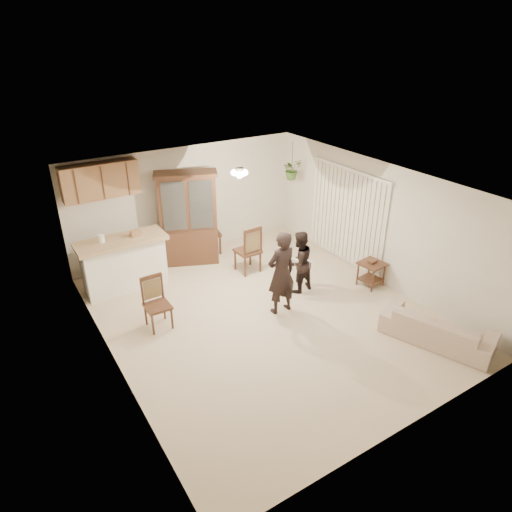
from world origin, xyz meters
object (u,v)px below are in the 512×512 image
chair_bar (158,314)px  chair_hutch_right (248,258)px  child (299,261)px  side_table (371,274)px  adult (282,269)px  china_hutch (188,219)px  sofa (439,323)px  chair_hutch_left (210,240)px

chair_bar → chair_hutch_right: bearing=21.3°
child → side_table: size_ratio=2.35×
adult → china_hutch: size_ratio=0.86×
sofa → chair_hutch_left: chair_hutch_left is taller
chair_bar → chair_hutch_left: 3.10m
chair_bar → chair_hutch_right: size_ratio=0.89×
adult → child: adult is taller
sofa → side_table: bearing=-32.5°
sofa → chair_hutch_left: 5.41m
side_table → chair_hutch_right: bearing=134.0°
adult → chair_bar: 2.34m
china_hutch → chair_hutch_left: (0.58, 0.20, -0.73)m
sofa → child: size_ratio=1.39×
adult → china_hutch: china_hutch is taller
sofa → adult: bearing=17.4°
china_hutch → chair_hutch_right: (0.86, -1.08, -0.73)m
china_hutch → chair_bar: size_ratio=2.17×
china_hutch → side_table: size_ratio=3.64×
chair_hutch_left → chair_hutch_right: bearing=-66.7°
chair_bar → adult: bearing=-19.1°
child → chair_hutch_left: (-0.71, 2.53, -0.37)m
adult → chair_hutch_right: (0.30, 1.69, -0.59)m
adult → chair_bar: bearing=-19.9°
chair_hutch_left → chair_bar: bearing=-122.9°
child → chair_hutch_right: bearing=-78.0°
child → china_hutch: bearing=-67.9°
child → china_hutch: size_ratio=0.64×
adult → side_table: (2.12, -0.20, -0.63)m
chair_hutch_left → chair_hutch_right: chair_hutch_left is taller
side_table → chair_hutch_left: (-2.10, 3.17, 0.04)m
china_hutch → sofa: bearing=-42.6°
china_hutch → chair_hutch_right: china_hutch is taller
side_table → chair_bar: (-4.25, 0.93, 0.00)m
sofa → chair_bar: bearing=32.1°
chair_hutch_left → chair_hutch_right: size_ratio=1.00×
child → adult: bearing=23.7°
side_table → chair_hutch_right: size_ratio=0.53×
chair_hutch_left → chair_hutch_right: (0.28, -1.28, -0.00)m
china_hutch → child: bearing=-38.4°
sofa → adult: size_ratio=1.04×
sofa → chair_hutch_right: chair_hutch_right is taller
adult → child: 0.87m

